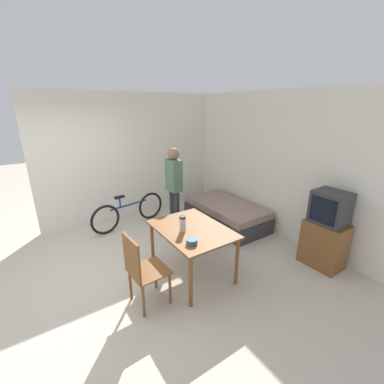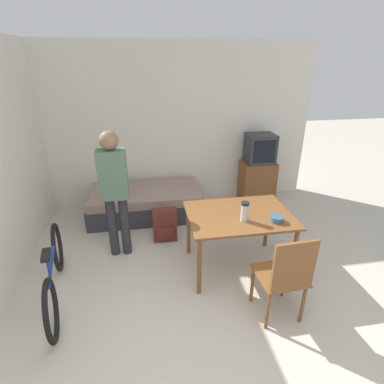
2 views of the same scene
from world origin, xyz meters
name	(u,v)px [view 1 (image 1 of 2)]	position (x,y,z in m)	size (l,w,h in m)	color
ground_plane	(93,282)	(0.00, 0.00, 0.00)	(20.00, 20.00, 0.00)	beige
wall_back	(265,162)	(0.00, 3.48, 1.35)	(5.06, 0.06, 2.70)	silver
wall_left	(142,155)	(-2.06, 1.73, 1.35)	(0.06, 4.45, 2.70)	silver
daybed	(226,213)	(-0.46, 2.90, 0.22)	(1.84, 0.95, 0.45)	#333338
tv	(326,232)	(1.56, 3.16, 0.58)	(0.59, 0.42, 1.23)	brown
dining_table	(192,234)	(0.62, 1.31, 0.68)	(1.21, 0.89, 0.76)	brown
wooden_chair	(141,268)	(0.81, 0.43, 0.56)	(0.48, 0.48, 0.99)	brown
bicycle	(129,212)	(-1.48, 1.13, 0.31)	(0.34, 1.66, 0.71)	black
person_standing	(174,183)	(-0.83, 1.85, 0.98)	(0.34, 0.22, 1.67)	#28282D
thermos_flask	(183,223)	(0.62, 1.15, 0.89)	(0.09, 0.09, 0.23)	#B7B7BC
mate_bowl	(192,241)	(0.97, 1.07, 0.79)	(0.14, 0.14, 0.06)	#335670
backpack	(201,226)	(-0.22, 2.08, 0.24)	(0.34, 0.21, 0.48)	#56231E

